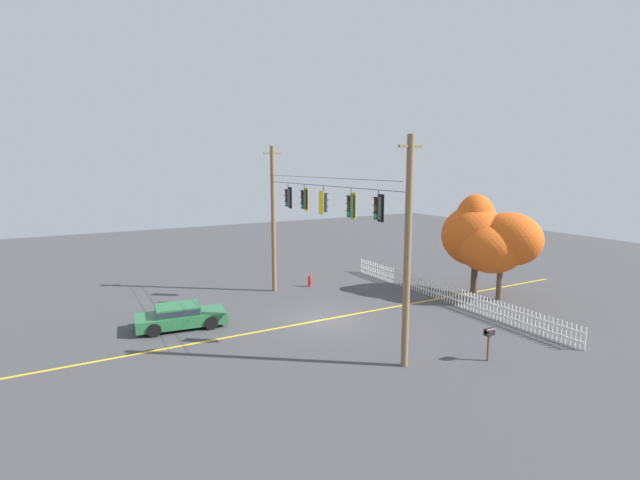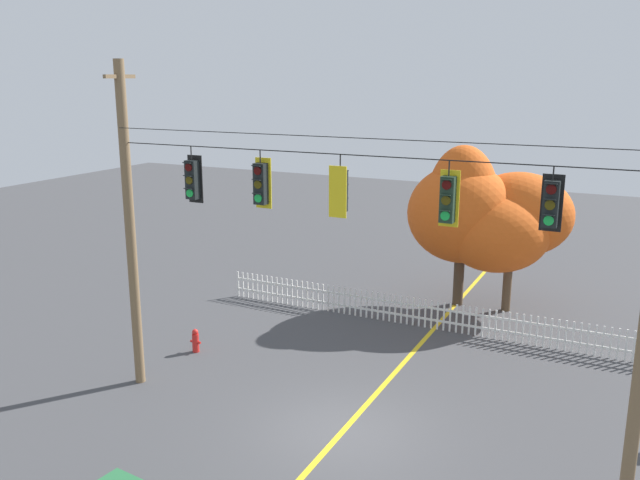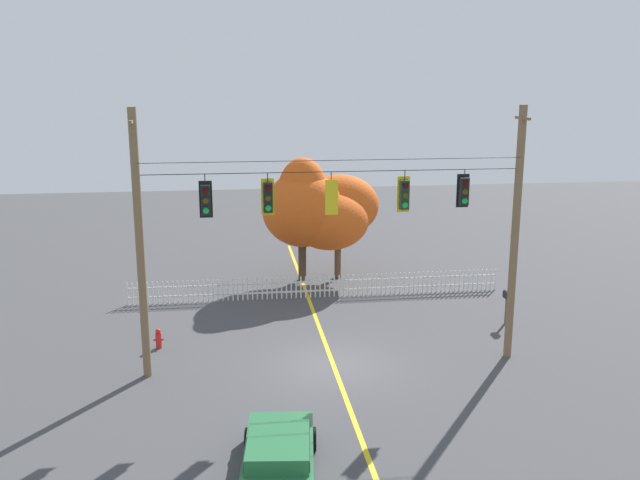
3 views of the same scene
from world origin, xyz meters
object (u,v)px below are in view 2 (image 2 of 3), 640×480
object	(u,v)px
traffic_signal_northbound_primary	(193,179)
traffic_signal_southbound_primary	(448,199)
fire_hydrant	(196,341)
traffic_signal_northbound_secondary	(340,191)
autumn_maple_near_fence	(462,209)
autumn_maple_mid	(507,223)
traffic_signal_westbound_side	(261,184)
traffic_signal_eastbound_side	(551,204)

from	to	relation	value
traffic_signal_northbound_primary	traffic_signal_southbound_primary	size ratio (longest dim) A/B	1.02
traffic_signal_northbound_primary	fire_hydrant	world-z (taller)	traffic_signal_northbound_primary
traffic_signal_northbound_secondary	autumn_maple_near_fence	size ratio (longest dim) A/B	0.23
traffic_signal_northbound_secondary	traffic_signal_northbound_primary	bearing A→B (deg)	179.73
traffic_signal_northbound_secondary	autumn_maple_mid	bearing A→B (deg)	80.59
traffic_signal_westbound_side	traffic_signal_southbound_primary	world-z (taller)	same
traffic_signal_eastbound_side	traffic_signal_northbound_primary	bearing A→B (deg)	180.00
traffic_signal_westbound_side	traffic_signal_northbound_secondary	bearing A→B (deg)	-0.53
traffic_signal_westbound_side	autumn_maple_mid	xyz separation A→B (m)	(3.92, 10.89, -2.75)
traffic_signal_westbound_side	traffic_signal_eastbound_side	xyz separation A→B (m)	(6.72, -0.00, 0.06)
traffic_signal_northbound_secondary	traffic_signal_southbound_primary	xyz separation A→B (m)	(2.52, 0.02, 0.01)
traffic_signal_eastbound_side	autumn_maple_mid	world-z (taller)	traffic_signal_eastbound_side
fire_hydrant	traffic_signal_westbound_side	bearing A→B (deg)	-31.13
traffic_signal_northbound_secondary	traffic_signal_southbound_primary	distance (m)	2.52
traffic_signal_eastbound_side	autumn_maple_near_fence	world-z (taller)	traffic_signal_eastbound_side
traffic_signal_westbound_side	traffic_signal_southbound_primary	size ratio (longest dim) A/B	1.00
traffic_signal_northbound_primary	fire_hydrant	xyz separation A→B (m)	(-2.04, 2.46, -5.69)
traffic_signal_eastbound_side	autumn_maple_mid	xyz separation A→B (m)	(-2.80, 10.89, -2.81)
autumn_maple_mid	traffic_signal_southbound_primary	bearing A→B (deg)	-86.28
traffic_signal_southbound_primary	traffic_signal_northbound_secondary	bearing A→B (deg)	-179.56
traffic_signal_westbound_side	autumn_maple_near_fence	distance (m)	11.00
traffic_signal_northbound_secondary	traffic_signal_southbound_primary	world-z (taller)	same
autumn_maple_mid	fire_hydrant	world-z (taller)	autumn_maple_mid
autumn_maple_near_fence	traffic_signal_northbound_secondary	bearing A→B (deg)	-91.09
traffic_signal_westbound_side	autumn_maple_near_fence	world-z (taller)	traffic_signal_westbound_side
traffic_signal_northbound_secondary	fire_hydrant	world-z (taller)	traffic_signal_northbound_secondary
traffic_signal_westbound_side	fire_hydrant	bearing A→B (deg)	148.87
traffic_signal_westbound_side	traffic_signal_eastbound_side	size ratio (longest dim) A/B	1.08
traffic_signal_eastbound_side	autumn_maple_near_fence	distance (m)	11.63
traffic_signal_westbound_side	traffic_signal_eastbound_side	bearing A→B (deg)	-0.01
traffic_signal_northbound_primary	traffic_signal_northbound_secondary	size ratio (longest dim) A/B	1.03
traffic_signal_eastbound_side	traffic_signal_southbound_primary	bearing A→B (deg)	179.99
traffic_signal_northbound_secondary	fire_hydrant	xyz separation A→B (m)	(-6.19, 2.48, -5.70)
traffic_signal_westbound_side	traffic_signal_northbound_secondary	distance (m)	2.11
autumn_maple_mid	traffic_signal_eastbound_side	bearing A→B (deg)	-75.57
traffic_signal_northbound_primary	traffic_signal_southbound_primary	bearing A→B (deg)	0.00
traffic_signal_northbound_primary	traffic_signal_westbound_side	world-z (taller)	same
traffic_signal_westbound_side	traffic_signal_southbound_primary	xyz separation A→B (m)	(4.63, -0.00, -0.01)
traffic_signal_northbound_primary	traffic_signal_southbound_primary	xyz separation A→B (m)	(6.67, 0.00, 0.02)
traffic_signal_northbound_primary	autumn_maple_near_fence	distance (m)	11.59
autumn_maple_near_fence	autumn_maple_mid	size ratio (longest dim) A/B	1.19
traffic_signal_eastbound_side	fire_hydrant	distance (m)	12.50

